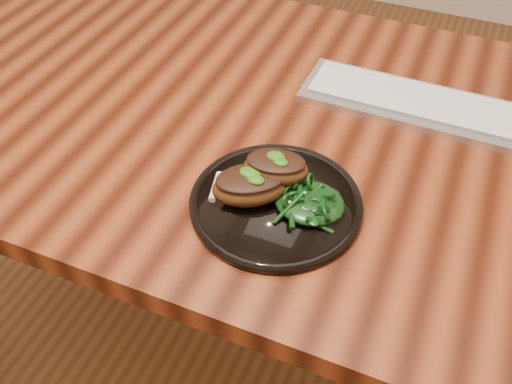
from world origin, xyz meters
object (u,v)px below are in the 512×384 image
plate (276,203)px  greens_heap (310,199)px  desk (317,164)px  keyboard (427,106)px  lamb_chop_front (250,185)px

plate → greens_heap: bearing=5.2°
desk → greens_heap: (0.05, -0.20, 0.11)m
greens_heap → keyboard: greens_heap is taller
desk → plate: 0.22m
desk → plate: plate is taller
desk → greens_heap: greens_heap is taller
desk → keyboard: size_ratio=3.73×
desk → lamb_chop_front: 0.24m
greens_heap → keyboard: 0.33m
desk → lamb_chop_front: lamb_chop_front is taller
lamb_chop_front → plate: bearing=14.0°
lamb_chop_front → greens_heap: lamb_chop_front is taller
greens_heap → plate: bearing=-174.8°
plate → greens_heap: (0.05, 0.00, 0.02)m
greens_heap → desk: bearing=103.2°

